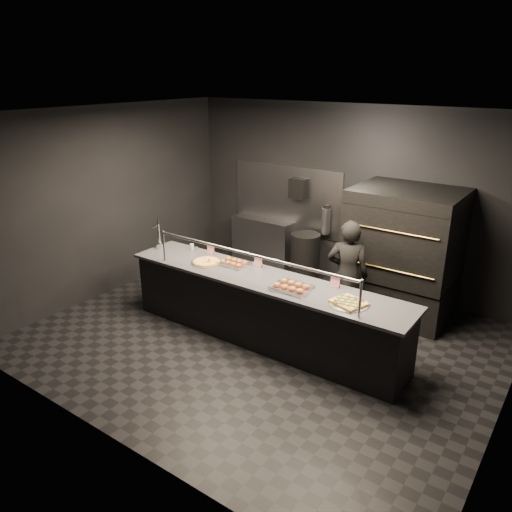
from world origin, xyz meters
name	(u,v)px	position (x,y,z in m)	size (l,w,h in m)	color
room	(264,235)	(-0.02, 0.05, 1.50)	(6.04, 6.00, 3.00)	black
service_counter	(263,309)	(0.00, 0.00, 0.46)	(4.10, 0.78, 1.37)	black
pizza_oven	(403,252)	(1.20, 1.90, 0.97)	(1.50, 1.23, 1.91)	black
prep_shelf	(263,242)	(-1.60, 2.32, 0.45)	(1.20, 0.35, 0.90)	#99999E
towel_dispenser	(299,188)	(-0.90, 2.39, 1.55)	(0.30, 0.20, 0.35)	black
fire_extinguisher	(326,221)	(-0.35, 2.40, 1.06)	(0.14, 0.14, 0.51)	#B2B2B7
beer_tap	(159,239)	(-1.95, 0.04, 1.07)	(0.13, 0.19, 0.52)	silver
round_pizza	(207,262)	(-0.95, -0.03, 0.94)	(0.45, 0.45, 0.03)	silver
slider_tray_a	(234,263)	(-0.60, 0.15, 0.95)	(0.45, 0.35, 0.07)	silver
slider_tray_b	(292,287)	(0.50, -0.09, 0.95)	(0.55, 0.45, 0.08)	silver
square_pizza	(349,303)	(1.27, -0.07, 0.94)	(0.46, 0.46, 0.05)	silver
condiment_jar	(193,247)	(-1.46, 0.26, 0.96)	(0.14, 0.06, 0.09)	silver
tent_cards	(265,263)	(-0.16, 0.28, 1.00)	(2.16, 0.04, 0.15)	white
trash_bin	(305,257)	(-0.59, 2.15, 0.42)	(0.50, 0.50, 0.84)	black
worker	(347,275)	(0.75, 1.00, 0.79)	(0.58, 0.38, 1.59)	black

